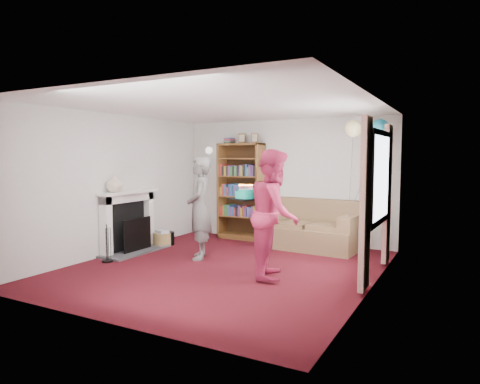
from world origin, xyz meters
The scene contains 16 objects.
ground centered at (0.00, 0.00, 0.00)m, with size 5.00×5.00×0.00m, color black.
wall_back centered at (0.00, 2.51, 1.25)m, with size 4.50×0.02×2.50m, color silver.
wall_left centered at (-2.26, 0.00, 1.25)m, with size 0.02×5.00×2.50m, color silver.
wall_right centered at (2.26, 0.00, 1.25)m, with size 0.02×5.00×2.50m, color silver.
ceiling centered at (0.00, 0.00, 2.50)m, with size 4.50×5.00×0.01m, color white.
fireplace centered at (-2.09, 0.19, 0.51)m, with size 0.55×1.80×1.12m.
window_bay centered at (2.21, 0.60, 1.20)m, with size 0.14×2.02×2.20m.
wall_sconce centered at (-1.75, 2.36, 1.88)m, with size 0.16×0.23×0.16m.
bookcase centered at (-0.90, 2.30, 0.99)m, with size 0.96×0.42×2.23m.
sofa centered at (0.75, 2.07, 0.34)m, with size 1.74×0.92×0.92m.
wicker_basket centered at (-1.90, 0.86, 0.14)m, with size 0.34×0.34×0.32m.
person_striped centered at (-0.69, 0.36, 0.87)m, with size 0.63×0.42×1.74m, color black.
person_magenta centered at (0.88, -0.05, 0.93)m, with size 0.90×0.70×1.85m, color #AD2248.
birthday_cake centered at (0.42, -0.06, 1.18)m, with size 0.38×0.38×0.22m.
balloons centered at (1.78, 1.74, 2.22)m, with size 0.74×0.30×1.70m.
mantel_vase centered at (-2.12, -0.15, 1.28)m, with size 0.30×0.30×0.31m, color beige.
Camera 1 is at (3.33, -5.69, 1.75)m, focal length 32.00 mm.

